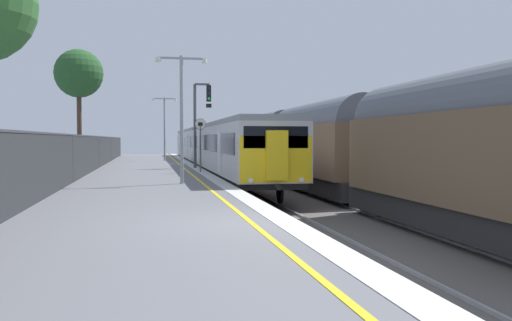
{
  "coord_description": "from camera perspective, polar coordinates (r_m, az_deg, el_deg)",
  "views": [
    {
      "loc": [
        -2.43,
        -11.18,
        1.74
      ],
      "look_at": [
        1.2,
        7.23,
        1.01
      ],
      "focal_mm": 38.19,
      "sensor_mm": 36.0,
      "label": 1
    }
  ],
  "objects": [
    {
      "name": "freight_train_adjacent_track",
      "position": [
        33.82,
        3.45,
        1.79
      ],
      "size": [
        2.6,
        51.2,
        4.57
      ],
      "color": "#232326",
      "rests_on": "ground"
    },
    {
      "name": "platform_lamp_far",
      "position": [
        45.22,
        -9.57,
        3.89
      ],
      "size": [
        2.0,
        0.2,
        5.18
      ],
      "color": "#93999E",
      "rests_on": "ground"
    },
    {
      "name": "background_tree_centre",
      "position": [
        35.05,
        -17.95,
        8.5
      ],
      "size": [
        2.93,
        2.93,
        7.21
      ],
      "color": "#473323",
      "rests_on": "ground"
    },
    {
      "name": "signal_gantry",
      "position": [
        33.58,
        -5.96,
        4.74
      ],
      "size": [
        1.1,
        0.24,
        5.17
      ],
      "color": "#47474C",
      "rests_on": "ground"
    },
    {
      "name": "ground",
      "position": [
        12.5,
        13.15,
        -8.66
      ],
      "size": [
        17.4,
        110.0,
        1.21
      ],
      "color": "slate"
    },
    {
      "name": "speed_limit_sign",
      "position": [
        28.9,
        -5.84,
        2.34
      ],
      "size": [
        0.59,
        0.08,
        2.85
      ],
      "color": "#59595B",
      "rests_on": "ground"
    },
    {
      "name": "platform_lamp_mid",
      "position": [
        21.55,
        -7.8,
        5.53
      ],
      "size": [
        2.0,
        0.2,
        5.0
      ],
      "color": "#93999E",
      "rests_on": "ground"
    },
    {
      "name": "commuter_train_at_platform",
      "position": [
        40.36,
        -4.72,
        1.54
      ],
      "size": [
        2.83,
        42.35,
        3.81
      ],
      "color": "#B7B7BC",
      "rests_on": "ground"
    }
  ]
}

